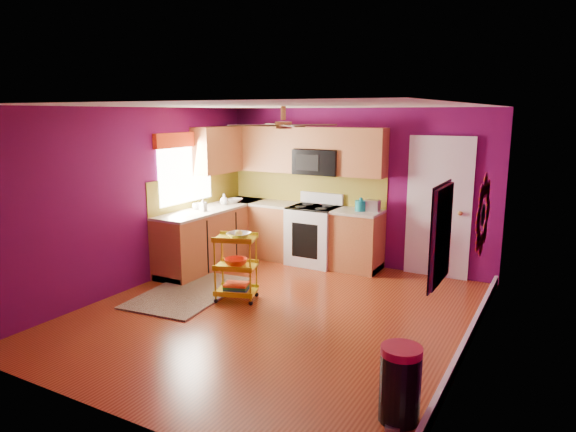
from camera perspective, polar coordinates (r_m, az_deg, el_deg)
The scene contains 18 objects.
ground at distance 6.41m, azimuth -1.38°, elevation -10.80°, with size 5.00×5.00×0.00m, color maroon.
room_envelope at distance 5.98m, azimuth -1.23°, elevation 3.80°, with size 4.54×5.04×2.52m.
lower_cabinets at distance 8.43m, azimuth -3.04°, elevation -2.26°, with size 2.81×2.31×0.94m.
electric_range at distance 8.34m, azimuth 2.90°, elevation -2.06°, with size 0.76×0.66×1.13m.
upper_cabinetry at distance 8.46m, azimuth -1.26°, elevation 7.18°, with size 2.80×2.30×1.26m.
left_window at distance 8.11m, azimuth -11.31°, elevation 6.34°, with size 0.08×1.35×1.08m.
panel_door at distance 7.89m, azimuth 16.40°, elevation 0.73°, with size 0.95×0.11×2.15m.
right_wall_art at distance 4.94m, azimuth 19.30°, elevation -0.69°, with size 0.04×2.74×1.04m.
ceiling_fan at distance 6.11m, azimuth -0.52°, elevation 10.16°, with size 1.01×1.01×0.26m.
shag_rug at distance 7.22m, azimuth -10.99°, elevation -8.33°, with size 1.06×1.72×0.02m, color black.
rolling_cart at distance 6.74m, azimuth -5.75°, elevation -5.36°, with size 0.62×0.53×0.95m.
trash_can at distance 4.37m, azimuth 12.35°, elevation -17.77°, with size 0.41×0.41×0.63m.
teal_kettle at distance 7.96m, azimuth 8.10°, elevation 1.16°, with size 0.18×0.18×0.21m.
toaster at distance 7.94m, azimuth 9.36°, elevation 1.15°, with size 0.22×0.15×0.18m, color beige.
soap_bottle_a at distance 7.95m, azimuth -9.43°, elevation 1.26°, with size 0.09×0.09×0.21m, color #EA3F72.
soap_bottle_b at distance 8.47m, azimuth -7.11°, elevation 1.86°, with size 0.14×0.14×0.18m, color white.
counter_dish at distance 8.71m, azimuth -5.93°, elevation 1.74°, with size 0.24×0.24×0.06m, color white.
counter_cup at distance 8.14m, azimuth -10.14°, elevation 1.08°, with size 0.13×0.13×0.10m, color white.
Camera 1 is at (3.01, -5.12, 2.43)m, focal length 32.00 mm.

